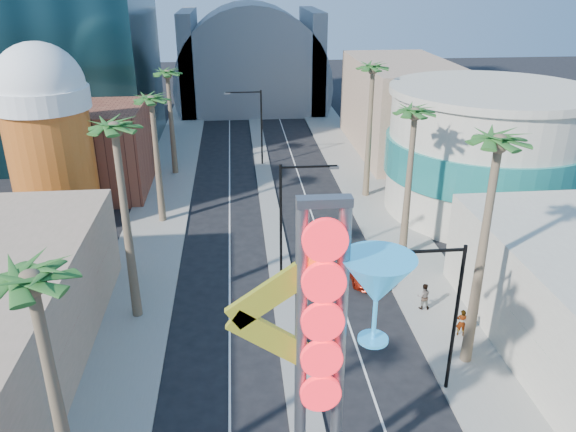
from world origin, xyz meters
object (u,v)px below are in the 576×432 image
object	(u,v)px
neon_sign	(344,334)
pedestrian_b	(424,296)
red_pickup	(365,267)
pedestrian_a	(462,323)

from	to	relation	value
neon_sign	pedestrian_b	xyz separation A→B (m)	(7.44, 12.04, -6.32)
neon_sign	pedestrian_b	distance (m)	15.50
red_pickup	pedestrian_b	xyz separation A→B (m)	(2.60, -4.41, 0.27)
red_pickup	pedestrian_b	world-z (taller)	pedestrian_b
red_pickup	pedestrian_a	distance (m)	8.26
neon_sign	red_pickup	xyz separation A→B (m)	(4.84, 16.45, -6.59)
pedestrian_a	pedestrian_b	bearing A→B (deg)	-49.16
neon_sign	pedestrian_b	bearing A→B (deg)	58.29
neon_sign	pedestrian_a	world-z (taller)	neon_sign
red_pickup	pedestrian_b	bearing A→B (deg)	-62.64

